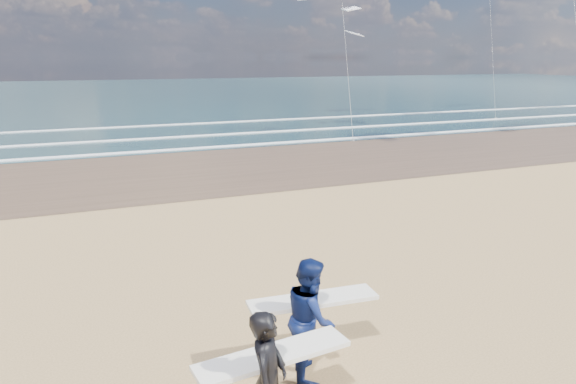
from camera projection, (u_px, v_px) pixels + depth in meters
name	position (u px, v px, depth m)	size (l,w,h in m)	color
wet_sand_strip	(479.00, 144.00, 30.74)	(220.00, 12.00, 0.01)	#4F3C2A
ocean	(232.00, 91.00, 79.17)	(220.00, 100.00, 0.02)	#1B373C
foam_breakers	(387.00, 124.00, 39.79)	(220.00, 11.70, 0.05)	white
surfer_near	(269.00, 379.00, 6.68)	(2.24, 1.16, 1.98)	black
surfer_far	(311.00, 317.00, 8.27)	(2.23, 1.28, 2.01)	#0D1A4C
kite_1	(346.00, 50.00, 33.01)	(5.39, 4.69, 10.20)	slate
kite_5	(491.00, 20.00, 44.06)	(5.43, 4.70, 15.30)	slate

